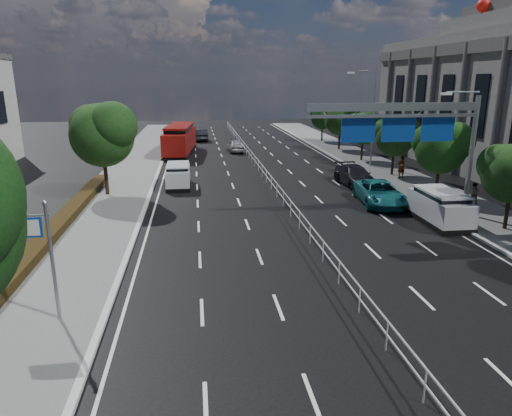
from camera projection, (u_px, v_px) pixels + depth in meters
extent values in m
plane|color=black|center=(351.00, 302.00, 17.17)|extent=(160.00, 160.00, 0.00)
cube|color=slate|center=(30.00, 321.00, 15.69)|extent=(5.00, 140.00, 0.14)
cube|color=silver|center=(105.00, 316.00, 16.01)|extent=(0.25, 140.00, 0.15)
cube|color=silver|center=(263.00, 167.00, 38.35)|extent=(0.05, 85.00, 0.05)
cube|color=silver|center=(263.00, 172.00, 38.48)|extent=(0.05, 85.00, 0.05)
cube|color=black|center=(24.00, 261.00, 20.15)|extent=(1.00, 36.00, 0.44)
cylinder|color=gray|center=(53.00, 265.00, 15.26)|extent=(0.12, 0.12, 4.20)
sphere|color=gray|center=(45.00, 203.00, 14.67)|extent=(0.18, 0.18, 0.18)
cylinder|color=gray|center=(28.00, 216.00, 14.71)|extent=(1.30, 0.07, 0.07)
cube|color=navy|center=(20.00, 228.00, 14.78)|extent=(1.35, 0.06, 0.68)
cube|color=white|center=(21.00, 228.00, 14.82)|extent=(1.20, 0.01, 0.54)
cube|color=white|center=(20.00, 228.00, 14.75)|extent=(1.20, 0.01, 0.54)
cylinder|color=gray|center=(471.00, 158.00, 27.08)|extent=(0.28, 0.28, 7.20)
cube|color=gray|center=(395.00, 107.00, 25.62)|extent=(10.20, 0.25, 0.45)
cube|color=gray|center=(394.00, 116.00, 25.76)|extent=(10.20, 0.18, 0.18)
cylinder|color=gray|center=(463.00, 92.00, 25.91)|extent=(2.00, 0.10, 0.10)
cube|color=silver|center=(446.00, 94.00, 25.81)|extent=(0.60, 0.25, 0.15)
cube|color=navy|center=(438.00, 129.00, 26.50)|extent=(2.00, 0.08, 1.40)
cube|color=white|center=(437.00, 129.00, 26.55)|extent=(1.80, 0.02, 1.20)
cube|color=navy|center=(398.00, 130.00, 26.20)|extent=(2.00, 0.08, 1.40)
cube|color=white|center=(398.00, 130.00, 26.25)|extent=(1.80, 0.02, 1.20)
cube|color=navy|center=(358.00, 130.00, 25.89)|extent=(2.00, 0.08, 1.40)
cube|color=white|center=(358.00, 130.00, 25.94)|extent=(1.80, 0.02, 1.20)
cylinder|color=gray|center=(373.00, 120.00, 42.11)|extent=(0.16, 0.16, 9.00)
cylinder|color=gray|center=(364.00, 71.00, 40.79)|extent=(0.10, 2.40, 0.10)
cube|color=silver|center=(351.00, 73.00, 40.68)|extent=(0.60, 0.25, 0.15)
cube|color=#4C4947|center=(468.00, 47.00, 37.41)|extent=(0.40, 36.00, 1.00)
sphere|color=#B2140C|center=(484.00, 6.00, 36.66)|extent=(1.10, 1.10, 1.10)
cylinder|color=black|center=(106.00, 172.00, 32.33)|extent=(0.28, 0.28, 3.50)
sphere|color=black|center=(102.00, 135.00, 31.62)|extent=(4.40, 4.40, 4.40)
sphere|color=black|center=(113.00, 126.00, 30.92)|extent=(3.30, 3.30, 3.30)
sphere|color=black|center=(92.00, 126.00, 32.00)|extent=(3.08, 3.08, 3.08)
cylinder|color=black|center=(508.00, 208.00, 24.92)|extent=(0.21, 0.21, 2.60)
sphere|color=black|center=(499.00, 165.00, 24.67)|extent=(2.24, 2.24, 2.24)
cylinder|color=black|center=(437.00, 178.00, 32.04)|extent=(0.22, 0.22, 2.80)
sphere|color=black|center=(441.00, 149.00, 31.48)|extent=(3.50, 3.50, 3.50)
sphere|color=black|center=(455.00, 141.00, 30.91)|extent=(2.62, 2.62, 2.62)
sphere|color=black|center=(429.00, 141.00, 31.78)|extent=(2.45, 2.45, 2.45)
cylinder|color=black|center=(393.00, 161.00, 39.21)|extent=(0.22, 0.22, 2.70)
sphere|color=black|center=(395.00, 137.00, 38.66)|extent=(3.30, 3.30, 3.30)
sphere|color=black|center=(405.00, 131.00, 38.13)|extent=(2.48, 2.48, 2.47)
sphere|color=black|center=(386.00, 132.00, 38.95)|extent=(2.31, 2.31, 2.31)
cylinder|color=black|center=(362.00, 148.00, 46.37)|extent=(0.21, 0.21, 2.65)
sphere|color=black|center=(363.00, 129.00, 45.83)|extent=(3.20, 3.20, 3.20)
sphere|color=black|center=(371.00, 124.00, 45.31)|extent=(2.40, 2.40, 2.40)
sphere|color=black|center=(356.00, 124.00, 46.10)|extent=(2.24, 2.24, 2.24)
cylinder|color=black|center=(339.00, 138.00, 53.49)|extent=(0.23, 0.23, 2.85)
sphere|color=black|center=(340.00, 120.00, 52.92)|extent=(3.60, 3.60, 3.60)
sphere|color=black|center=(348.00, 115.00, 52.34)|extent=(2.70, 2.70, 2.70)
sphere|color=black|center=(334.00, 116.00, 53.23)|extent=(2.52, 2.52, 2.52)
cylinder|color=black|center=(322.00, 132.00, 60.68)|extent=(0.21, 0.21, 2.60)
sphere|color=black|center=(323.00, 117.00, 60.16)|extent=(3.10, 3.10, 3.10)
sphere|color=black|center=(328.00, 114.00, 59.65)|extent=(2.32, 2.33, 2.32)
sphere|color=black|center=(318.00, 114.00, 60.42)|extent=(2.17, 2.17, 2.17)
cube|color=black|center=(179.00, 185.00, 35.55)|extent=(1.79, 4.15, 0.30)
cube|color=silver|center=(178.00, 176.00, 35.36)|extent=(1.76, 4.07, 1.22)
cube|color=black|center=(178.00, 168.00, 35.19)|extent=(1.62, 2.93, 0.54)
cube|color=silver|center=(178.00, 165.00, 35.12)|extent=(1.69, 3.17, 0.11)
cylinder|color=black|center=(168.00, 187.00, 34.14)|extent=(0.26, 0.61, 0.61)
cylinder|color=black|center=(188.00, 187.00, 34.32)|extent=(0.26, 0.61, 0.61)
cylinder|color=black|center=(170.00, 180.00, 36.70)|extent=(0.26, 0.61, 0.61)
cylinder|color=black|center=(188.00, 179.00, 36.88)|extent=(0.26, 0.61, 0.61)
cube|color=black|center=(180.00, 152.00, 51.18)|extent=(3.64, 10.97, 0.32)
cube|color=maroon|center=(180.00, 140.00, 50.81)|extent=(3.57, 10.76, 2.19)
cube|color=black|center=(179.00, 130.00, 50.51)|extent=(3.07, 7.80, 0.97)
cube|color=maroon|center=(179.00, 126.00, 50.38)|extent=(3.24, 8.44, 0.19)
cylinder|color=black|center=(166.00, 156.00, 47.76)|extent=(0.35, 0.69, 0.66)
cylinder|color=black|center=(186.00, 156.00, 47.82)|extent=(0.35, 0.69, 0.66)
cylinder|color=black|center=(175.00, 147.00, 54.46)|extent=(0.35, 0.69, 0.66)
cylinder|color=black|center=(193.00, 146.00, 54.52)|extent=(0.35, 0.69, 0.66)
imported|color=#A4A6AB|center=(236.00, 146.00, 52.52)|extent=(1.83, 4.18, 1.40)
imported|color=black|center=(201.00, 135.00, 62.15)|extent=(1.97, 4.79, 1.54)
cube|color=black|center=(438.00, 220.00, 26.58)|extent=(2.06, 4.71, 0.32)
cube|color=#B1B4B9|center=(440.00, 208.00, 26.37)|extent=(2.02, 4.61, 1.32)
cube|color=black|center=(441.00, 197.00, 26.19)|extent=(1.84, 3.33, 0.58)
cube|color=#B1B4B9|center=(442.00, 192.00, 26.11)|extent=(1.93, 3.60, 0.12)
cylinder|color=black|center=(438.00, 226.00, 25.00)|extent=(0.29, 0.66, 0.66)
cylinder|color=black|center=(466.00, 225.00, 25.18)|extent=(0.29, 0.66, 0.66)
cylinder|color=black|center=(414.00, 211.00, 27.89)|extent=(0.29, 0.66, 0.66)
cylinder|color=black|center=(439.00, 210.00, 28.07)|extent=(0.29, 0.66, 0.66)
imported|color=#155C61|center=(380.00, 193.00, 30.46)|extent=(3.17, 5.82, 1.55)
imported|color=black|center=(355.00, 176.00, 35.95)|extent=(2.35, 5.30, 1.51)
imported|color=gray|center=(401.00, 167.00, 37.87)|extent=(0.73, 0.54, 1.85)
imported|color=gray|center=(473.00, 195.00, 29.37)|extent=(0.93, 0.83, 1.58)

